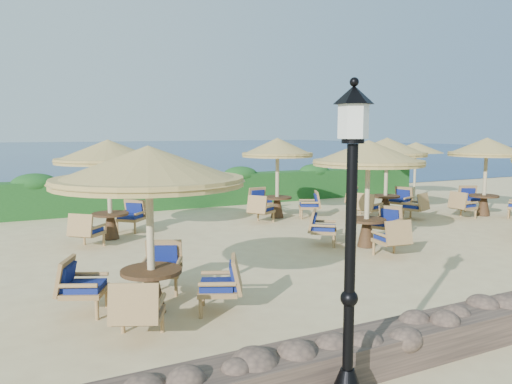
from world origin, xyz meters
name	(u,v)px	position (x,y,z in m)	size (l,w,h in m)	color
ground	(337,239)	(0.00, 0.00, 0.00)	(120.00, 120.00, 0.00)	#D7C088
sea	(62,150)	(0.00, 70.00, 0.00)	(160.00, 160.00, 0.00)	#0B1F49
hedge	(229,189)	(0.00, 7.20, 0.60)	(18.00, 0.90, 1.20)	#154218
lamp_post	(350,264)	(-4.80, -6.80, 1.55)	(0.44, 0.44, 3.31)	black
extra_parasol	(416,148)	(7.80, 5.20, 2.17)	(2.30, 2.30, 2.41)	#C4B48A
cafe_set_0	(149,196)	(-5.86, -3.14, 1.87)	(2.99, 2.99, 2.65)	#C4B48A
cafe_set_1	(368,171)	(0.12, -1.06, 1.90)	(2.80, 2.80, 2.65)	#C4B48A
cafe_set_3	(108,164)	(-5.40, 2.73, 2.01)	(2.78, 2.78, 2.65)	#C4B48A
cafe_set_4	(277,164)	(0.18, 3.61, 1.79)	(2.77, 2.60, 2.65)	#C4B48A
cafe_set_5	(387,164)	(3.62, 2.25, 1.79)	(2.87, 2.87, 2.65)	#C4B48A
cafe_set_6	(486,162)	(6.68, 0.81, 1.83)	(2.67, 2.77, 2.65)	#C4B48A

